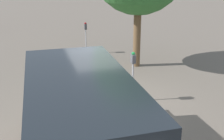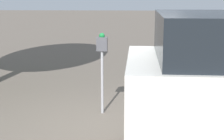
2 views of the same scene
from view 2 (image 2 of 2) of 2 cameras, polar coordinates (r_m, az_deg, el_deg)
ground_plane at (r=6.13m, az=-0.63°, el=-9.21°), size 80.00×80.00×0.00m
parking_meter_near at (r=6.43m, az=-1.66°, el=2.53°), size 0.21×0.12×1.56m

